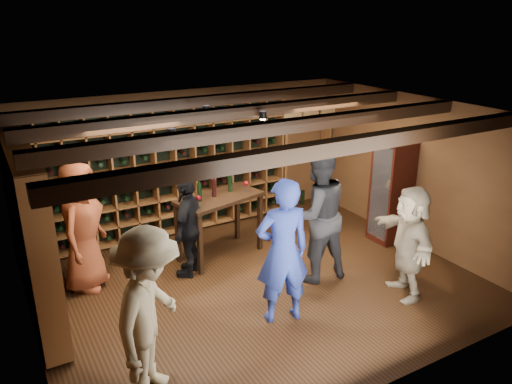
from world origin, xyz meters
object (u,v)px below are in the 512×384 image
display_cabinet (391,193)px  guest_woman_black (188,227)px  man_grey_suit (316,214)px  man_blue_shirt (283,252)px  guest_khaki (150,314)px  guest_red_floral (82,227)px  tasting_table (219,204)px  guest_beige (409,242)px

display_cabinet → guest_woman_black: display_cabinet is taller
display_cabinet → man_grey_suit: size_ratio=0.87×
man_blue_shirt → guest_khaki: bearing=26.2°
guest_red_floral → guest_khaki: guest_red_floral is taller
tasting_table → guest_woman_black: bearing=-167.9°
man_blue_shirt → tasting_table: man_blue_shirt is taller
display_cabinet → guest_woman_black: bearing=170.5°
display_cabinet → guest_khaki: guest_khaki is taller
guest_red_floral → man_blue_shirt: bearing=-101.3°
guest_red_floral → man_grey_suit: bearing=-80.3°
guest_red_floral → guest_woman_black: guest_red_floral is taller
man_grey_suit → guest_beige: size_ratio=1.26×
man_blue_shirt → guest_red_floral: (-1.99, 2.06, -0.02)m
man_blue_shirt → guest_red_floral: 2.86m
man_grey_suit → guest_red_floral: (-2.99, 1.39, -0.07)m
guest_woman_black → guest_beige: size_ratio=0.96×
display_cabinet → tasting_table: (-2.79, 0.90, 0.03)m
guest_red_floral → guest_woman_black: size_ratio=1.22×
guest_khaki → guest_beige: guest_khaki is taller
man_blue_shirt → guest_beige: bearing=-178.5°
guest_woman_black → guest_khaki: 2.49m
guest_woman_black → tasting_table: guest_woman_black is taller
guest_beige → tasting_table: size_ratio=1.08×
display_cabinet → guest_beige: size_ratio=1.10×
guest_woman_black → tasting_table: 0.74m
display_cabinet → man_blue_shirt: (-2.89, -1.10, 0.10)m
display_cabinet → tasting_table: display_cabinet is taller
display_cabinet → guest_beige: bearing=-126.4°
man_grey_suit → guest_khaki: bearing=26.5°
man_blue_shirt → guest_beige: man_blue_shirt is taller
guest_woman_black → tasting_table: size_ratio=1.04×
display_cabinet → man_grey_suit: bearing=-167.1°
display_cabinet → man_grey_suit: 1.94m
guest_red_floral → guest_woman_black: (1.43, -0.38, -0.17)m
guest_red_floral → tasting_table: bearing=-57.0°
tasting_table → man_grey_suit: bearing=-69.7°
man_grey_suit → display_cabinet: bearing=-161.9°
man_blue_shirt → guest_khaki: man_blue_shirt is taller
man_blue_shirt → guest_khaki: size_ratio=1.03×
display_cabinet → guest_red_floral: guest_red_floral is taller
guest_khaki → guest_woman_black: bearing=6.9°
guest_woman_black → guest_beige: (2.38, -2.03, 0.04)m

